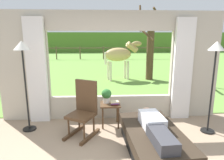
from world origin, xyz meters
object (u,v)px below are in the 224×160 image
floor_lamp_left (23,59)px  side_table (110,108)px  pasture_tree (150,44)px  potted_plant (106,95)px  floor_lamp_right (215,60)px  book_stack (115,103)px  horse (120,55)px  recliner_sofa (153,141)px  reclining_person (155,126)px  rocking_chair (84,109)px

floor_lamp_left → side_table: bearing=3.4°
pasture_tree → side_table: bearing=-113.0°
potted_plant → floor_lamp_right: size_ratio=0.17×
floor_lamp_left → floor_lamp_right: size_ratio=1.00×
book_stack → horse: size_ratio=0.11×
floor_lamp_left → recliner_sofa: bearing=-22.5°
floor_lamp_right → pasture_tree: size_ratio=0.57×
recliner_sofa → book_stack: bearing=115.2°
reclining_person → potted_plant: 1.46m
reclining_person → rocking_chair: 1.48m
floor_lamp_left → floor_lamp_right: 3.82m
rocking_chair → pasture_tree: pasture_tree is taller
horse → side_table: bearing=-24.9°
recliner_sofa → potted_plant: potted_plant is taller
horse → pasture_tree: bearing=70.6°
rocking_chair → book_stack: (0.65, 0.30, 0.01)m
reclining_person → floor_lamp_right: size_ratio=0.76×
reclining_person → rocking_chair: size_ratio=1.28×
recliner_sofa → floor_lamp_right: floor_lamp_right is taller
horse → potted_plant: bearing=-25.9°
rocking_chair → floor_lamp_left: (-1.21, 0.26, 0.99)m
recliner_sofa → side_table: 1.33m
rocking_chair → floor_lamp_right: (2.60, -0.05, 0.98)m
potted_plant → floor_lamp_left: floor_lamp_left is taller
rocking_chair → horse: 5.32m
recliner_sofa → floor_lamp_right: (1.36, 0.70, 1.31)m
recliner_sofa → rocking_chair: rocking_chair is taller
potted_plant → pasture_tree: bearing=65.9°
potted_plant → book_stack: size_ratio=1.63×
horse → pasture_tree: (1.34, -0.06, 0.49)m
potted_plant → book_stack: bearing=-34.9°
pasture_tree → floor_lamp_left: bearing=-128.0°
recliner_sofa → pasture_tree: 6.15m
recliner_sofa → floor_lamp_right: size_ratio=0.93×
side_table → book_stack: book_stack is taller
reclining_person → floor_lamp_left: size_ratio=0.76×
reclining_person → horse: horse is taller
book_stack → potted_plant: bearing=145.1°
floor_lamp_right → horse: bearing=104.9°
reclining_person → horse: 5.97m
rocking_chair → pasture_tree: (2.55, 5.08, 1.10)m
reclining_person → potted_plant: potted_plant is taller
floor_lamp_right → pasture_tree: 5.13m
book_stack → horse: 4.91m
reclining_person → floor_lamp_left: 2.85m
reclining_person → rocking_chair: rocking_chair is taller
pasture_tree → floor_lamp_right: bearing=-89.5°
reclining_person → side_table: (-0.69, 1.16, -0.10)m
reclining_person → book_stack: 1.25m
potted_plant → horse: horse is taller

